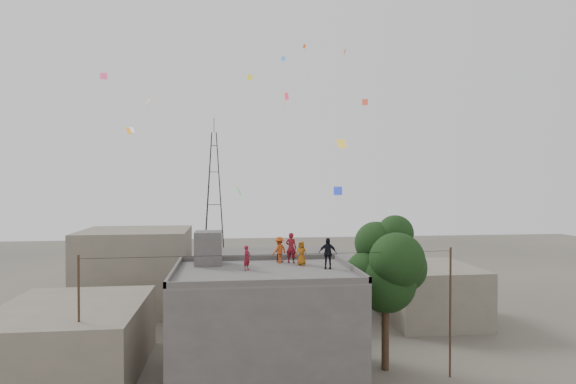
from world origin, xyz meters
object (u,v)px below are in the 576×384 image
tree (388,266)px  transmission_tower (214,198)px  stair_head_box (208,248)px  person_dark_adult (328,253)px  person_red_adult (291,248)px

tree → transmission_tower: bearing=106.1°
stair_head_box → transmission_tower: (-0.80, 37.40, 1.97)m
tree → person_dark_adult: size_ratio=5.12×
stair_head_box → transmission_tower: size_ratio=0.10×
person_red_adult → stair_head_box: bearing=24.1°
stair_head_box → person_dark_adult: size_ratio=1.12×
person_red_adult → transmission_tower: bearing=-56.4°
tree → person_red_adult: 5.92m
person_red_adult → person_dark_adult: (1.82, -2.28, -0.05)m
stair_head_box → person_dark_adult: 7.26m
person_red_adult → person_dark_adult: size_ratio=1.05×
stair_head_box → person_red_adult: (5.05, -0.05, -0.06)m
person_red_adult → person_dark_adult: 2.92m
person_red_adult → person_dark_adult: bearing=153.3°
tree → person_red_adult: size_ratio=4.86×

